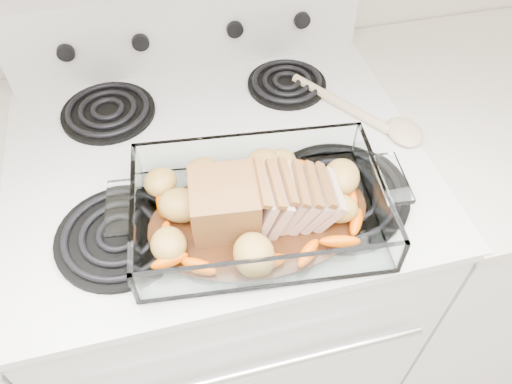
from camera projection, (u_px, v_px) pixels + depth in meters
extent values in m
cube|color=silver|center=(226.00, 279.00, 1.31)|extent=(0.76, 0.65, 0.92)
cylinder|color=silver|center=(260.00, 369.00, 0.88)|extent=(0.61, 0.02, 0.02)
cube|color=silver|center=(215.00, 155.00, 0.96)|extent=(0.78, 0.67, 0.02)
cube|color=silver|center=(186.00, 27.00, 1.07)|extent=(0.76, 0.06, 0.18)
cylinder|color=black|center=(120.00, 237.00, 0.82)|extent=(0.21, 0.21, 0.01)
cylinder|color=black|center=(338.00, 194.00, 0.88)|extent=(0.25, 0.25, 0.01)
cylinder|color=black|center=(108.00, 112.00, 1.02)|extent=(0.19, 0.19, 0.01)
cylinder|color=black|center=(287.00, 84.00, 1.08)|extent=(0.17, 0.17, 0.01)
cylinder|color=black|center=(66.00, 52.00, 1.01)|extent=(0.04, 0.02, 0.04)
cylinder|color=black|center=(140.00, 41.00, 1.03)|extent=(0.04, 0.02, 0.04)
cylinder|color=black|center=(234.00, 29.00, 1.06)|extent=(0.04, 0.02, 0.04)
cylinder|color=black|center=(302.00, 19.00, 1.09)|extent=(0.04, 0.02, 0.04)
cube|color=white|center=(454.00, 232.00, 1.43)|extent=(0.55, 0.65, 0.90)
cube|color=white|center=(259.00, 218.00, 0.83)|extent=(0.40, 0.26, 0.01)
cube|color=white|center=(281.00, 270.00, 0.72)|extent=(0.40, 0.01, 0.07)
cube|color=white|center=(241.00, 149.00, 0.88)|extent=(0.40, 0.01, 0.07)
cube|color=white|center=(136.00, 227.00, 0.77)|extent=(0.01, 0.26, 0.07)
cube|color=white|center=(373.00, 181.00, 0.83)|extent=(0.01, 0.26, 0.07)
cylinder|color=#36190B|center=(259.00, 216.00, 0.83)|extent=(0.23, 0.23, 0.00)
cube|color=brown|center=(225.00, 207.00, 0.79)|extent=(0.11, 0.11, 0.09)
cube|color=tan|center=(262.00, 200.00, 0.80)|extent=(0.04, 0.10, 0.08)
cube|color=tan|center=(274.00, 199.00, 0.80)|extent=(0.04, 0.10, 0.08)
cube|color=tan|center=(286.00, 197.00, 0.81)|extent=(0.05, 0.10, 0.07)
cube|color=tan|center=(298.00, 195.00, 0.81)|extent=(0.05, 0.10, 0.07)
cube|color=tan|center=(310.00, 193.00, 0.82)|extent=(0.05, 0.09, 0.06)
cube|color=tan|center=(322.00, 192.00, 0.82)|extent=(0.05, 0.09, 0.06)
ellipsoid|color=#F85100|center=(174.00, 274.00, 0.75)|extent=(0.06, 0.02, 0.02)
ellipsoid|color=#F85100|center=(345.00, 238.00, 0.79)|extent=(0.06, 0.02, 0.02)
ellipsoid|color=#F85100|center=(347.00, 185.00, 0.86)|extent=(0.06, 0.02, 0.02)
ellipsoid|color=#F85100|center=(157.00, 212.00, 0.82)|extent=(0.06, 0.02, 0.02)
ellipsoid|color=#B98D47|center=(153.00, 189.00, 0.84)|extent=(0.07, 0.06, 0.05)
ellipsoid|color=#B98D47|center=(258.00, 165.00, 0.87)|extent=(0.07, 0.06, 0.05)
ellipsoid|color=#B98D47|center=(339.00, 202.00, 0.82)|extent=(0.07, 0.06, 0.05)
cylinder|color=beige|center=(340.00, 103.00, 1.03)|extent=(0.15, 0.22, 0.02)
ellipsoid|color=beige|center=(404.00, 132.00, 0.97)|extent=(0.07, 0.09, 0.02)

